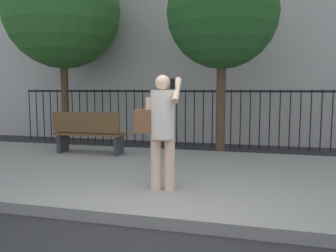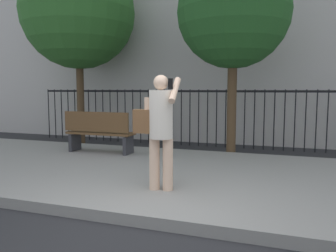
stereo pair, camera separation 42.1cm
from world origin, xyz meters
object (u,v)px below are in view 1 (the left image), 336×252
at_px(street_bench, 88,132).
at_px(street_tree_mid, 62,10).
at_px(pedestrian_on_phone, 161,124).
at_px(street_tree_near, 222,13).

distance_m(street_bench, street_tree_mid, 3.94).
distance_m(pedestrian_on_phone, street_tree_near, 4.15).
bearing_deg(street_tree_near, pedestrian_on_phone, -98.00).
xyz_separation_m(pedestrian_on_phone, street_bench, (-2.33, 2.25, -0.46)).
bearing_deg(street_tree_mid, street_tree_near, -6.97).
relative_size(street_bench, street_tree_mid, 0.30).
relative_size(street_tree_near, street_tree_mid, 0.86).
distance_m(street_tree_near, street_tree_mid, 4.50).
bearing_deg(pedestrian_on_phone, street_tree_mid, 134.66).
bearing_deg(street_tree_near, street_tree_mid, 173.03).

